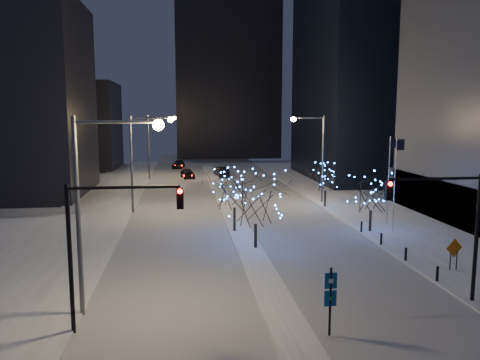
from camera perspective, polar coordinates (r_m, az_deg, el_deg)
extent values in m
plane|color=white|center=(24.04, 5.51, -16.78)|extent=(160.00, 160.00, 0.00)
cube|color=#9FA3AE|center=(57.38, -2.11, -2.12)|extent=(20.00, 130.00, 0.02)
cube|color=white|center=(52.48, -1.63, -3.00)|extent=(2.00, 80.00, 0.15)
cube|color=white|center=(46.89, 18.24, -4.73)|extent=(10.00, 90.00, 0.15)
cube|color=white|center=(43.45, -19.11, -5.76)|extent=(8.00, 90.00, 0.15)
cube|color=black|center=(93.73, -20.24, 6.21)|extent=(18.00, 16.00, 16.00)
cube|color=black|center=(114.34, -1.64, 13.45)|extent=(24.00, 14.00, 42.00)
cylinder|color=#595E66|center=(24.38, -19.12, -4.44)|extent=(0.24, 0.24, 10.00)
cylinder|color=#595E66|center=(23.50, -14.84, 6.85)|extent=(4.00, 0.16, 0.16)
sphere|color=#F1B878|center=(23.32, -9.92, 6.62)|extent=(0.56, 0.56, 0.56)
cylinder|color=#595E66|center=(48.82, -13.08, 1.81)|extent=(0.24, 0.24, 10.00)
cylinder|color=#595E66|center=(48.39, -10.88, 7.40)|extent=(4.00, 0.16, 0.16)
sphere|color=#F1B878|center=(48.31, -8.49, 7.28)|extent=(0.56, 0.56, 0.56)
cylinder|color=#595E66|center=(73.64, -11.09, 3.88)|extent=(0.24, 0.24, 10.00)
cylinder|color=#595E66|center=(73.36, -9.61, 7.57)|extent=(4.00, 0.16, 0.16)
sphere|color=#F1B878|center=(73.30, -8.04, 7.49)|extent=(0.56, 0.56, 0.56)
cylinder|color=#595E66|center=(53.93, 10.07, 2.46)|extent=(0.24, 0.24, 10.00)
cylinder|color=#595E66|center=(53.20, 8.38, 7.50)|extent=(3.50, 0.16, 0.16)
sphere|color=#F1B878|center=(52.76, 6.53, 7.36)|extent=(0.56, 0.56, 0.56)
cylinder|color=black|center=(22.86, -20.00, -9.18)|extent=(0.20, 0.20, 7.00)
cylinder|color=black|center=(21.70, -13.96, -0.88)|extent=(5.00, 0.14, 0.14)
cube|color=black|center=(21.63, -7.32, -2.22)|extent=(0.32, 0.28, 1.00)
sphere|color=#FF0C05|center=(21.39, -7.34, -1.38)|extent=(0.22, 0.22, 0.22)
cylinder|color=black|center=(27.86, 26.86, -6.51)|extent=(0.20, 0.20, 7.00)
cylinder|color=black|center=(25.94, 22.73, 0.15)|extent=(5.00, 0.14, 0.14)
cube|color=black|center=(24.88, 17.66, -1.20)|extent=(0.32, 0.28, 1.00)
sphere|color=#FF0C05|center=(24.66, 17.86, -0.46)|extent=(0.22, 0.22, 0.22)
cylinder|color=silver|center=(41.77, 18.33, -0.57)|extent=(0.10, 0.10, 8.00)
cube|color=black|center=(41.58, 18.97, 4.08)|extent=(0.70, 0.03, 0.90)
cylinder|color=silver|center=(44.26, 17.65, -0.08)|extent=(0.10, 0.10, 8.00)
cube|color=black|center=(44.09, 18.25, 4.31)|extent=(0.70, 0.03, 0.90)
cylinder|color=black|center=(30.92, 22.91, -10.48)|extent=(0.16, 0.16, 0.90)
cylinder|color=black|center=(34.27, 19.56, -8.52)|extent=(0.16, 0.16, 0.90)
cylinder|color=black|center=(37.74, 16.83, -6.89)|extent=(0.16, 0.16, 0.90)
cylinder|color=black|center=(41.31, 14.59, -5.52)|extent=(0.16, 0.16, 0.90)
imported|color=black|center=(75.00, -6.40, 0.79)|extent=(2.55, 4.74, 1.53)
imported|color=black|center=(77.06, -2.29, 1.06)|extent=(2.38, 5.08, 1.61)
imported|color=black|center=(89.47, -7.51, 1.89)|extent=(2.75, 5.08, 1.40)
cylinder|color=black|center=(35.33, 1.91, -6.80)|extent=(0.22, 0.22, 1.80)
cylinder|color=black|center=(40.24, -0.68, -4.79)|extent=(0.22, 0.22, 2.03)
cylinder|color=black|center=(41.69, 15.60, -4.82)|extent=(0.22, 0.22, 1.79)
cylinder|color=black|center=(51.70, 10.34, -2.23)|extent=(0.22, 0.22, 1.75)
cylinder|color=black|center=(22.30, 10.94, -14.41)|extent=(0.11, 0.11, 3.23)
cube|color=#0C4A8D|center=(21.94, 11.01, -11.95)|extent=(0.58, 0.11, 0.74)
cube|color=#0C4A8D|center=(22.23, 10.95, -13.97)|extent=(0.58, 0.11, 0.74)
cylinder|color=black|center=(33.37, 24.26, -8.93)|extent=(0.07, 0.07, 1.21)
cylinder|color=black|center=(33.60, 24.90, -8.86)|extent=(0.07, 0.07, 1.21)
cube|color=orange|center=(33.27, 24.66, -7.54)|extent=(1.23, 0.28, 1.24)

